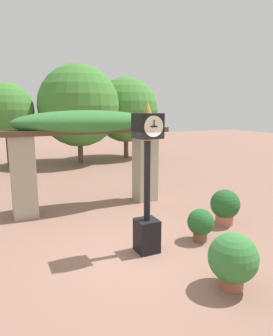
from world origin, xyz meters
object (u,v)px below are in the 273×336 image
potted_plant_near_left (225,206)px  potted_plant_near_right (233,259)px  potted_plant_far_left (201,223)px  pedestal_clock (147,184)px

potted_plant_near_left → potted_plant_near_right: bearing=-129.1°
potted_plant_near_left → potted_plant_near_right: size_ratio=0.96×
potted_plant_near_left → potted_plant_far_left: size_ratio=1.24×
pedestal_clock → potted_plant_near_left: pedestal_clock is taller
potted_plant_near_left → potted_plant_near_right: potted_plant_near_right is taller
potted_plant_near_left → potted_plant_far_left: (-1.18, -0.54, -0.08)m
potted_plant_near_left → potted_plant_far_left: bearing=-155.2°
potted_plant_near_right → potted_plant_far_left: (0.66, 1.72, -0.10)m
pedestal_clock → potted_plant_near_left: (2.51, 0.48, -0.95)m
pedestal_clock → potted_plant_near_right: (0.66, -1.78, -0.93)m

